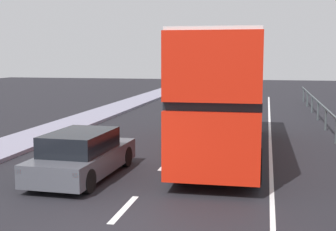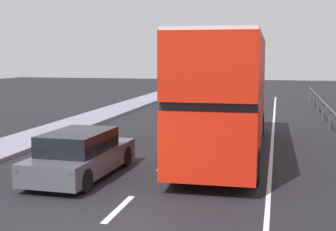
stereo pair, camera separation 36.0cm
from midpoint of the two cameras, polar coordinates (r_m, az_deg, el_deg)
ground_plane at (r=10.12m, az=-8.50°, el=-13.63°), size 74.81×120.00×0.10m
lane_paint_markings at (r=17.99m, az=7.83°, el=-4.12°), size 3.52×46.00×0.01m
double_decker_bus_red at (r=16.98m, az=6.55°, el=3.01°), size 2.68×11.18×4.27m
hatchback_car_near at (r=13.97m, az=-11.11°, el=-4.76°), size 1.93×4.50×1.38m
sedan_car_ahead at (r=33.41m, az=3.46°, el=2.37°), size 1.81×4.48×1.36m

